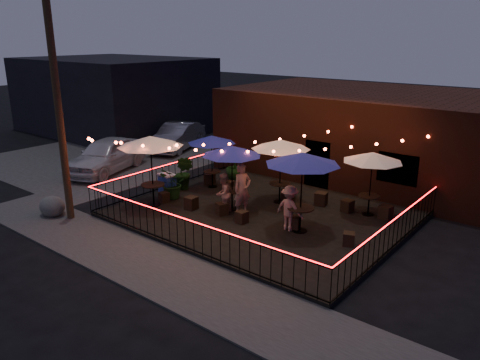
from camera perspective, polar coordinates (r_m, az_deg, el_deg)
The scene contains 39 objects.
ground at distance 16.17m, azimuth -1.54°, elevation -6.55°, with size 110.00×110.00×0.00m, color black.
patio at distance 17.59m, azimuth 2.68°, elevation -4.26°, with size 10.00×8.00×0.15m, color black.
sidewalk at distance 14.08m, azimuth -10.25°, elevation -10.53°, with size 18.00×2.50×0.05m, color #3C3A38.
parking_lot at distance 27.22m, azimuth -15.56°, elevation 2.81°, with size 11.00×12.00×0.02m, color #3C3A38.
brick_building at distance 23.36m, azimuth 16.48°, elevation 5.41°, with size 14.00×8.00×4.00m.
background_building at distance 34.46m, azimuth -15.12°, elevation 10.01°, with size 12.00×9.00×5.00m, color black.
utility_pole at distance 17.49m, azimuth -21.22°, elevation 7.81°, with size 0.26×0.26×8.00m, color #3B2718.
fence_front at distance 14.56m, azimuth -6.68°, elevation -6.60°, with size 10.00×0.04×1.04m.
fence_left at distance 20.56m, azimuth -8.62°, elevation 0.52°, with size 0.04×8.00×1.04m.
fence_right at distance 15.21m, azimuth 18.19°, elevation -6.33°, with size 0.04×8.00×1.04m.
festoon_lights at distance 17.21m, azimuth -0.52°, elevation 3.81°, with size 10.02×8.72×1.32m.
cafe_table_0 at distance 17.93m, azimuth -10.88°, elevation 4.54°, with size 2.80×2.80×2.76m.
cafe_table_1 at distance 20.00m, azimuth -3.48°, elevation 4.88°, with size 2.50×2.50×2.29m.
cafe_table_2 at distance 17.24m, azimuth -0.99°, elevation 3.50°, with size 2.65×2.65×2.49m.
cafe_table_3 at distance 18.09m, azimuth 5.01°, elevation 4.24°, with size 2.76×2.76×2.54m.
cafe_table_4 at distance 15.30m, azimuth 7.64°, elevation 2.47°, with size 3.11×3.11×2.75m.
cafe_table_5 at distance 17.40m, azimuth 15.87°, elevation 2.62°, with size 2.28×2.28×2.38m.
bistro_chair_0 at distance 18.83m, azimuth -9.24°, elevation -2.08°, with size 0.35×0.35×0.41m, color black.
bistro_chair_1 at distance 17.95m, azimuth -5.97°, elevation -2.80°, with size 0.41×0.41×0.49m, color black.
bistro_chair_2 at distance 20.83m, azimuth -3.71°, elevation 0.13°, with size 0.41×0.41×0.48m, color black.
bistro_chair_3 at distance 20.01m, azimuth -1.34°, elevation -0.69°, with size 0.35×0.35×0.41m, color black.
bistro_chair_4 at distance 17.34m, azimuth -2.21°, elevation -3.52°, with size 0.38×0.38×0.45m, color black.
bistro_chair_5 at distance 16.58m, azimuth 0.21°, elevation -4.53°, with size 0.37×0.37×0.44m, color black.
bistro_chair_6 at distance 18.87m, azimuth 5.90°, elevation -1.78°, with size 0.41×0.41×0.48m, color black.
bistro_chair_7 at distance 18.53m, azimuth 9.85°, elevation -2.27°, with size 0.43×0.43×0.51m, color black.
bistro_chair_8 at distance 16.17m, azimuth 6.58°, elevation -5.17°, with size 0.40×0.40×0.47m, color black.
bistro_chair_9 at distance 15.29m, azimuth 13.13°, elevation -7.01°, with size 0.35×0.35×0.42m, color black.
bistro_chair_10 at distance 18.06m, azimuth 12.96°, elevation -3.09°, with size 0.38×0.38×0.45m, color black.
bistro_chair_11 at distance 17.73m, azimuth 17.32°, elevation -3.77°, with size 0.42×0.42×0.50m, color black.
patron_a at distance 17.12m, azimuth 0.29°, elevation -1.13°, with size 0.71×0.46×1.94m, color tan.
patron_b at distance 17.28m, azimuth -2.08°, elevation -1.65°, with size 0.75×0.59×1.55m, color tan.
patron_c at distance 15.88m, azimuth 6.06°, elevation -3.43°, with size 1.02×0.59×1.58m, color #DAA891.
potted_shrub_a at distance 19.06m, azimuth -8.16°, elevation -0.40°, with size 1.16×1.00×1.29m, color #183711.
potted_shrub_b at distance 20.10m, azimuth -6.82°, elevation 0.90°, with size 0.82×0.66×1.49m, color #0C3D0C.
potted_shrub_c at distance 21.46m, azimuth -0.75°, elevation 1.82°, with size 0.73×0.73×1.31m, color #113810.
cooler at distance 19.47m, azimuth -8.86°, elevation -0.58°, with size 0.77×0.59×0.93m.
boulder at distance 18.89m, azimuth -21.91°, elevation -3.03°, with size 0.96×0.82×0.75m, color #4F4F4A.
car_white at distance 24.03m, azimuth -15.99°, elevation 2.93°, with size 1.98×4.93×1.68m, color silver.
car_silver at distance 27.94m, azimuth -7.66°, elevation 5.28°, with size 1.65×4.74×1.56m, color #9A9BA2.
Camera 1 is at (9.58, -11.26, 6.54)m, focal length 35.00 mm.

